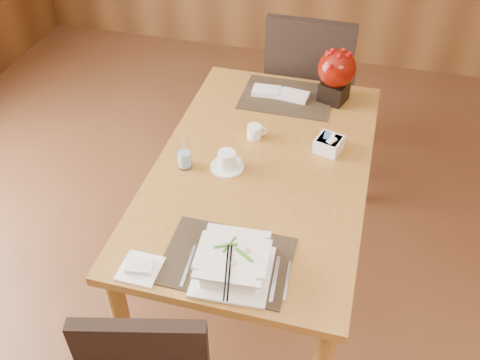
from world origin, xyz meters
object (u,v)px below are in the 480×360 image
(coffee_cup, at_px, (227,161))
(berry_decor, at_px, (336,73))
(dining_table, at_px, (261,182))
(creamer_jug, at_px, (254,132))
(sugar_caddy, at_px, (329,144))
(water_glass, at_px, (184,154))
(far_chair, at_px, (309,86))
(soup_setting, at_px, (233,264))
(bread_plate, at_px, (140,269))

(coffee_cup, xyz_separation_m, berry_decor, (0.37, 0.64, 0.12))
(dining_table, distance_m, coffee_cup, 0.20)
(berry_decor, bearing_deg, creamer_jug, -127.46)
(dining_table, relative_size, sugar_caddy, 13.89)
(coffee_cup, distance_m, creamer_jug, 0.25)
(water_glass, bearing_deg, far_chair, 70.16)
(sugar_caddy, bearing_deg, coffee_cup, -150.03)
(sugar_caddy, bearing_deg, dining_table, -145.94)
(dining_table, bearing_deg, coffee_cup, -158.52)
(soup_setting, xyz_separation_m, bread_plate, (-0.32, -0.07, -0.05))
(coffee_cup, height_order, berry_decor, berry_decor)
(far_chair, bearing_deg, dining_table, 86.90)
(dining_table, distance_m, sugar_caddy, 0.34)
(berry_decor, bearing_deg, coffee_cup, -119.82)
(dining_table, height_order, coffee_cup, coffee_cup)
(berry_decor, bearing_deg, far_chair, 114.62)
(far_chair, bearing_deg, creamer_jug, 80.09)
(sugar_caddy, height_order, far_chair, far_chair)
(coffee_cup, distance_m, water_glass, 0.18)
(dining_table, distance_m, bread_plate, 0.73)
(water_glass, relative_size, sugar_caddy, 1.31)
(water_glass, bearing_deg, dining_table, 16.63)
(bread_plate, bearing_deg, soup_setting, 11.74)
(soup_setting, bearing_deg, dining_table, 89.43)
(soup_setting, bearing_deg, berry_decor, 76.85)
(berry_decor, distance_m, bread_plate, 1.36)
(soup_setting, distance_m, creamer_jug, 0.79)
(sugar_caddy, xyz_separation_m, far_chair, (-0.20, 0.77, -0.19))
(water_glass, height_order, creamer_jug, water_glass)
(dining_table, bearing_deg, creamer_jug, 113.61)
(bread_plate, relative_size, far_chair, 0.13)
(soup_setting, height_order, bread_plate, soup_setting)
(creamer_jug, height_order, berry_decor, berry_decor)
(coffee_cup, xyz_separation_m, bread_plate, (-0.14, -0.61, -0.03))
(soup_setting, distance_m, far_chair, 1.56)
(creamer_jug, xyz_separation_m, bread_plate, (-0.20, -0.85, -0.03))
(berry_decor, bearing_deg, dining_table, -111.15)
(berry_decor, xyz_separation_m, bread_plate, (-0.51, -1.25, -0.15))
(coffee_cup, relative_size, berry_decor, 0.53)
(water_glass, xyz_separation_m, berry_decor, (0.54, 0.68, 0.08))
(far_chair, bearing_deg, water_glass, 70.68)
(water_glass, height_order, berry_decor, berry_decor)
(creamer_jug, bearing_deg, soup_setting, -99.48)
(bread_plate, bearing_deg, dining_table, 67.10)
(water_glass, bearing_deg, soup_setting, -55.12)
(bread_plate, bearing_deg, sugar_caddy, 57.27)
(berry_decor, height_order, far_chair, far_chair)
(soup_setting, relative_size, coffee_cup, 1.95)
(sugar_caddy, distance_m, berry_decor, 0.43)
(water_glass, distance_m, creamer_jug, 0.37)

